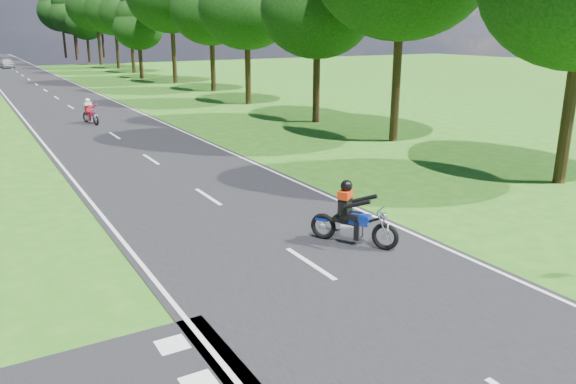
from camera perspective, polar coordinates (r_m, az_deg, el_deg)
ground at (r=11.26m, az=7.80°, el=-10.81°), size 160.00×160.00×0.00m
main_road at (r=58.39m, az=-24.20°, el=9.93°), size 7.00×140.00×0.02m
road_markings at (r=56.52m, az=-24.12°, el=9.78°), size 7.40×140.00×0.01m
rider_near_blue at (r=13.62m, az=6.72°, el=-2.12°), size 1.58×1.96×1.60m
rider_far_red at (r=32.95m, az=-19.47°, el=7.75°), size 0.88×1.74×1.39m
distant_car at (r=84.30m, az=-26.66°, el=11.63°), size 1.76×3.85×1.28m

